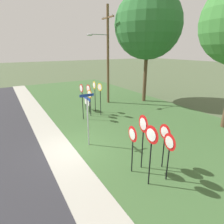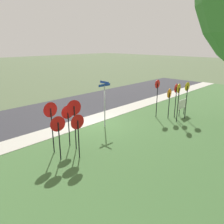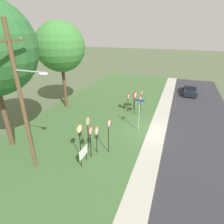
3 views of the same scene
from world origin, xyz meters
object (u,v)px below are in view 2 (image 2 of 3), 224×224
(stop_sign_far_right, at_px, (187,93))
(street_name_post, at_px, (105,100))
(yield_sign_near_left, at_px, (51,115))
(yield_sign_far_right, at_px, (78,126))
(notice_board, at_px, (182,105))
(stop_sign_near_right, at_px, (157,91))
(yield_sign_far_left, at_px, (74,113))
(yield_sign_near_right, at_px, (58,128))
(stop_sign_far_left, at_px, (169,97))
(stop_sign_near_left, at_px, (178,95))
(stop_sign_far_center, at_px, (176,93))
(yield_sign_center, at_px, (68,116))

(stop_sign_far_right, distance_m, street_name_post, 6.13)
(yield_sign_near_left, distance_m, yield_sign_far_right, 1.51)
(notice_board, bearing_deg, stop_sign_near_right, -33.44)
(yield_sign_far_right, distance_m, notice_board, 9.70)
(stop_sign_far_right, distance_m, yield_sign_far_left, 8.84)
(yield_sign_near_right, bearing_deg, stop_sign_far_right, -178.24)
(stop_sign_far_left, xyz_separation_m, stop_sign_far_right, (-0.90, 0.88, 0.31))
(street_name_post, bearing_deg, yield_sign_far_left, 22.48)
(yield_sign_near_right, xyz_separation_m, yield_sign_far_left, (-1.21, -0.38, 0.38))
(stop_sign_near_left, relative_size, yield_sign_far_right, 1.24)
(yield_sign_near_right, distance_m, street_name_post, 4.80)
(yield_sign_near_right, relative_size, yield_sign_far_left, 0.82)
(stop_sign_far_center, height_order, stop_sign_far_right, stop_sign_far_right)
(stop_sign_near_right, relative_size, yield_sign_far_left, 1.06)
(stop_sign_far_right, xyz_separation_m, yield_sign_center, (8.65, -2.40, -0.25))
(stop_sign_near_left, xyz_separation_m, yield_sign_far_left, (7.51, -1.78, 0.04))
(stop_sign_near_left, height_order, yield_sign_near_right, stop_sign_near_left)
(stop_sign_far_center, relative_size, street_name_post, 0.83)
(stop_sign_near_right, xyz_separation_m, yield_sign_near_right, (8.61, 0.24, -0.39))
(stop_sign_near_right, relative_size, notice_board, 2.26)
(yield_sign_far_left, relative_size, yield_sign_center, 1.18)
(notice_board, bearing_deg, yield_sign_far_right, -2.45)
(yield_sign_near_left, bearing_deg, stop_sign_far_center, 171.47)
(yield_sign_far_right, distance_m, yield_sign_center, 1.53)
(stop_sign_far_left, xyz_separation_m, yield_sign_center, (7.75, -1.52, 0.06))
(stop_sign_near_right, bearing_deg, street_name_post, -18.73)
(yield_sign_center, relative_size, street_name_post, 0.74)
(stop_sign_far_left, xyz_separation_m, street_name_post, (4.43, -2.14, 0.20))
(stop_sign_near_right, height_order, yield_sign_far_right, stop_sign_near_right)
(notice_board, bearing_deg, stop_sign_far_center, -12.90)
(stop_sign_far_center, xyz_separation_m, street_name_post, (5.05, -2.33, -0.01))
(yield_sign_center, bearing_deg, stop_sign_far_center, 175.26)
(stop_sign_far_center, distance_m, yield_sign_far_left, 8.45)
(stop_sign_near_right, xyz_separation_m, yield_sign_far_left, (7.40, -0.14, -0.00))
(stop_sign_near_left, distance_m, stop_sign_far_right, 1.14)
(yield_sign_near_left, relative_size, yield_sign_far_left, 1.00)
(stop_sign_near_left, relative_size, yield_sign_far_left, 1.03)
(stop_sign_far_center, distance_m, stop_sign_far_right, 0.76)
(yield_sign_near_left, distance_m, street_name_post, 4.42)
(street_name_post, bearing_deg, yield_sign_center, 13.35)
(stop_sign_near_right, height_order, yield_sign_near_left, stop_sign_near_right)
(stop_sign_near_left, height_order, yield_sign_center, stop_sign_near_left)
(yield_sign_near_right, distance_m, yield_sign_far_left, 1.33)
(yield_sign_near_left, bearing_deg, yield_sign_far_right, 113.93)
(stop_sign_far_left, distance_m, yield_sign_center, 7.90)
(stop_sign_far_right, xyz_separation_m, yield_sign_near_right, (9.86, -1.46, -0.31))
(yield_sign_near_right, height_order, yield_sign_center, yield_sign_center)
(stop_sign_near_right, relative_size, stop_sign_far_right, 1.04)
(yield_sign_far_left, bearing_deg, yield_sign_far_right, 72.45)
(yield_sign_far_left, height_order, yield_sign_center, yield_sign_far_left)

